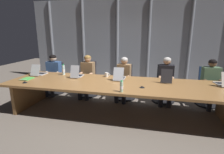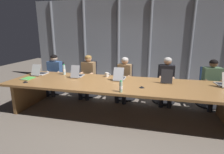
{
  "view_description": "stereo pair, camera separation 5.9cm",
  "coord_description": "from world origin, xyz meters",
  "px_view_note": "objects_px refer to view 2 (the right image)",
  "views": [
    {
      "loc": [
        0.71,
        -3.68,
        1.83
      ],
      "look_at": [
        -0.15,
        0.12,
        0.84
      ],
      "focal_mm": 28.23,
      "sensor_mm": 36.0,
      "label": 1
    },
    {
      "loc": [
        0.77,
        -3.67,
        1.83
      ],
      "look_at": [
        -0.15,
        0.12,
        0.84
      ],
      "focal_mm": 28.23,
      "sensor_mm": 36.0,
      "label": 2
    }
  ],
  "objects_px": {
    "office_chair_left_end": "(56,81)",
    "person_left_end": "(54,72)",
    "water_bottle_secondary": "(64,70)",
    "water_bottle_primary": "(121,87)",
    "person_left_mid": "(87,74)",
    "person_right_end": "(213,81)",
    "office_chair_left_mid": "(89,82)",
    "laptop_left_mid": "(77,74)",
    "office_chair_center": "(125,86)",
    "conference_mic_left_side": "(25,82)",
    "coffee_mug_near": "(107,75)",
    "office_chair_right_mid": "(164,88)",
    "person_center": "(124,76)",
    "laptop_left_end": "(40,72)",
    "office_chair_right_end": "(209,91)",
    "conference_mic_middle": "(142,87)",
    "laptop_right_mid": "(167,80)",
    "person_right_mid": "(167,78)",
    "laptop_right_end": "(224,83)",
    "laptop_center": "(120,77)"
  },
  "relations": [
    {
      "from": "laptop_left_end",
      "to": "coffee_mug_near",
      "type": "height_order",
      "value": "laptop_left_end"
    },
    {
      "from": "office_chair_center",
      "to": "conference_mic_left_side",
      "type": "bearing_deg",
      "value": -62.58
    },
    {
      "from": "laptop_right_end",
      "to": "office_chair_left_end",
      "type": "distance_m",
      "value": 4.49
    },
    {
      "from": "person_left_end",
      "to": "coffee_mug_near",
      "type": "height_order",
      "value": "person_left_end"
    },
    {
      "from": "person_right_end",
      "to": "water_bottle_primary",
      "type": "distance_m",
      "value": 2.5
    },
    {
      "from": "office_chair_left_end",
      "to": "water_bottle_primary",
      "type": "bearing_deg",
      "value": 50.72
    },
    {
      "from": "person_center",
      "to": "water_bottle_secondary",
      "type": "xyz_separation_m",
      "value": [
        -1.52,
        -0.46,
        0.19
      ]
    },
    {
      "from": "laptop_right_end",
      "to": "conference_mic_left_side",
      "type": "distance_m",
      "value": 4.3
    },
    {
      "from": "office_chair_center",
      "to": "coffee_mug_near",
      "type": "xyz_separation_m",
      "value": [
        -0.38,
        -0.58,
        0.43
      ]
    },
    {
      "from": "laptop_left_mid",
      "to": "laptop_right_mid",
      "type": "xyz_separation_m",
      "value": [
        2.16,
        0.01,
        0.0
      ]
    },
    {
      "from": "person_left_mid",
      "to": "water_bottle_secondary",
      "type": "bearing_deg",
      "value": -42.04
    },
    {
      "from": "person_left_end",
      "to": "water_bottle_secondary",
      "type": "height_order",
      "value": "person_left_end"
    },
    {
      "from": "office_chair_left_end",
      "to": "office_chair_left_mid",
      "type": "relative_size",
      "value": 0.93
    },
    {
      "from": "water_bottle_secondary",
      "to": "conference_mic_left_side",
      "type": "relative_size",
      "value": 2.55
    },
    {
      "from": "office_chair_left_end",
      "to": "office_chair_left_mid",
      "type": "xyz_separation_m",
      "value": [
        1.09,
        0.01,
        0.02
      ]
    },
    {
      "from": "office_chair_left_mid",
      "to": "person_right_end",
      "type": "bearing_deg",
      "value": 84.56
    },
    {
      "from": "person_left_end",
      "to": "person_right_end",
      "type": "xyz_separation_m",
      "value": [
        4.34,
        0.0,
        -0.0
      ]
    },
    {
      "from": "water_bottle_secondary",
      "to": "coffee_mug_near",
      "type": "relative_size",
      "value": 1.98
    },
    {
      "from": "water_bottle_primary",
      "to": "conference_mic_middle",
      "type": "relative_size",
      "value": 2.06
    },
    {
      "from": "laptop_right_mid",
      "to": "laptop_right_end",
      "type": "xyz_separation_m",
      "value": [
        1.15,
        0.0,
        -0.0
      ]
    },
    {
      "from": "laptop_left_mid",
      "to": "laptop_right_end",
      "type": "distance_m",
      "value": 3.31
    },
    {
      "from": "person_right_mid",
      "to": "office_chair_left_end",
      "type": "bearing_deg",
      "value": -90.65
    },
    {
      "from": "office_chair_center",
      "to": "person_right_mid",
      "type": "distance_m",
      "value": 1.16
    },
    {
      "from": "laptop_left_end",
      "to": "office_chair_right_mid",
      "type": "xyz_separation_m",
      "value": [
        3.25,
        0.78,
        -0.43
      ]
    },
    {
      "from": "person_right_end",
      "to": "conference_mic_left_side",
      "type": "distance_m",
      "value": 4.42
    },
    {
      "from": "office_chair_left_mid",
      "to": "laptop_left_mid",
      "type": "bearing_deg",
      "value": -1.88
    },
    {
      "from": "laptop_left_mid",
      "to": "office_chair_right_end",
      "type": "distance_m",
      "value": 3.4
    },
    {
      "from": "person_center",
      "to": "water_bottle_primary",
      "type": "distance_m",
      "value": 1.53
    },
    {
      "from": "laptop_center",
      "to": "water_bottle_primary",
      "type": "xyz_separation_m",
      "value": [
        0.2,
        -0.91,
        0.04
      ]
    },
    {
      "from": "office_chair_right_end",
      "to": "conference_mic_middle",
      "type": "relative_size",
      "value": 8.8
    },
    {
      "from": "person_left_mid",
      "to": "person_right_end",
      "type": "relative_size",
      "value": 1.01
    },
    {
      "from": "laptop_left_end",
      "to": "water_bottle_secondary",
      "type": "relative_size",
      "value": 1.54
    },
    {
      "from": "office_chair_left_end",
      "to": "person_right_end",
      "type": "distance_m",
      "value": 4.39
    },
    {
      "from": "office_chair_center",
      "to": "office_chair_right_mid",
      "type": "bearing_deg",
      "value": 80.51
    },
    {
      "from": "office_chair_left_mid",
      "to": "water_bottle_secondary",
      "type": "bearing_deg",
      "value": -37.44
    },
    {
      "from": "office_chair_left_end",
      "to": "person_left_mid",
      "type": "height_order",
      "value": "person_left_mid"
    },
    {
      "from": "office_chair_left_end",
      "to": "conference_mic_left_side",
      "type": "bearing_deg",
      "value": 2.12
    },
    {
      "from": "office_chair_left_mid",
      "to": "office_chair_center",
      "type": "xyz_separation_m",
      "value": [
        1.11,
        -0.0,
        -0.02
      ]
    },
    {
      "from": "laptop_left_mid",
      "to": "conference_mic_left_side",
      "type": "distance_m",
      "value": 1.2
    },
    {
      "from": "water_bottle_secondary",
      "to": "water_bottle_primary",
      "type": "bearing_deg",
      "value": -30.96
    },
    {
      "from": "office_chair_left_end",
      "to": "person_left_end",
      "type": "height_order",
      "value": "person_left_end"
    },
    {
      "from": "office_chair_left_mid",
      "to": "water_bottle_primary",
      "type": "bearing_deg",
      "value": 35.26
    },
    {
      "from": "water_bottle_secondary",
      "to": "office_chair_left_end",
      "type": "bearing_deg",
      "value": 136.4
    },
    {
      "from": "water_bottle_secondary",
      "to": "coffee_mug_near",
      "type": "distance_m",
      "value": 1.17
    },
    {
      "from": "person_left_mid",
      "to": "conference_mic_left_side",
      "type": "bearing_deg",
      "value": -31.28
    },
    {
      "from": "laptop_left_end",
      "to": "water_bottle_primary",
      "type": "relative_size",
      "value": 1.91
    },
    {
      "from": "laptop_right_end",
      "to": "water_bottle_secondary",
      "type": "distance_m",
      "value": 3.76
    },
    {
      "from": "office_chair_center",
      "to": "office_chair_right_end",
      "type": "bearing_deg",
      "value": 80.43
    },
    {
      "from": "office_chair_left_end",
      "to": "water_bottle_secondary",
      "type": "bearing_deg",
      "value": 41.97
    },
    {
      "from": "office_chair_right_mid",
      "to": "coffee_mug_near",
      "type": "distance_m",
      "value": 1.62
    }
  ]
}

